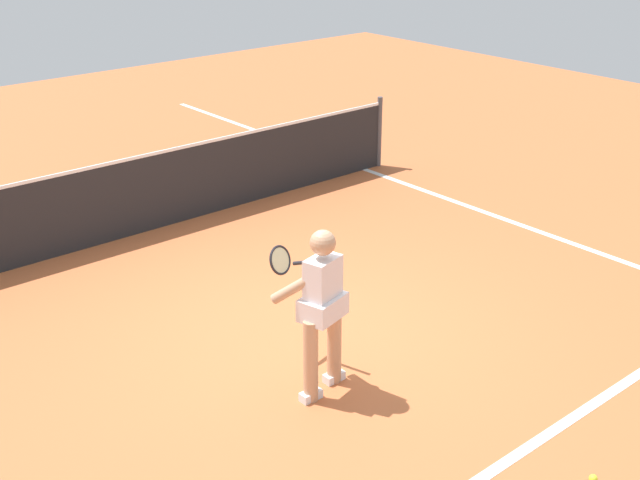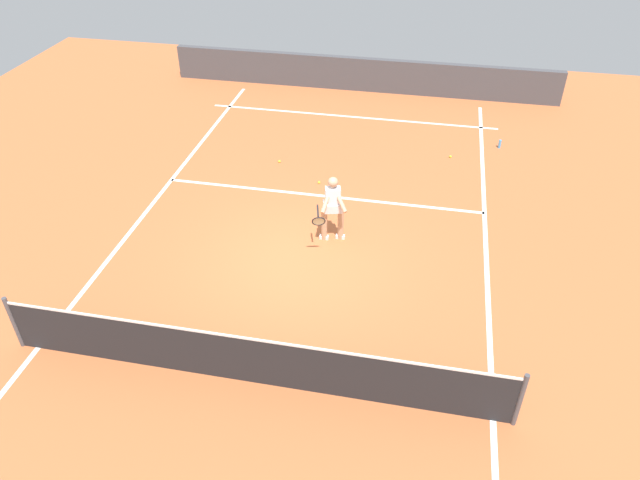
{
  "view_description": "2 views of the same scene",
  "coord_description": "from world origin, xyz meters",
  "views": [
    {
      "loc": [
        -4.67,
        -5.69,
        4.19
      ],
      "look_at": [
        0.07,
        -0.09,
        1.01
      ],
      "focal_mm": 46.61,
      "sensor_mm": 36.0,
      "label": 1
    },
    {
      "loc": [
        -2.42,
        9.6,
        7.74
      ],
      "look_at": [
        -0.55,
        0.31,
        0.82
      ],
      "focal_mm": 33.36,
      "sensor_mm": 36.0,
      "label": 2
    }
  ],
  "objects": [
    {
      "name": "baseline_marking",
      "position": [
        0.0,
        -7.32,
        0.0
      ],
      "size": [
        8.85,
        0.1,
        0.01
      ],
      "primitive_type": "cube",
      "color": "white",
      "rests_on": "ground"
    },
    {
      "name": "water_bottle",
      "position": [
        -4.4,
        -6.09,
        0.12
      ],
      "size": [
        0.07,
        0.07,
        0.24
      ],
      "primitive_type": "cylinder",
      "color": "#4C9EE5",
      "rests_on": "ground"
    },
    {
      "name": "court_back_wall",
      "position": [
        0.0,
        -9.52,
        0.55
      ],
      "size": [
        12.85,
        0.24,
        1.09
      ],
      "primitive_type": "cube",
      "color": "#47474C",
      "rests_on": "ground"
    },
    {
      "name": "tennis_ball_far",
      "position": [
        0.17,
        -3.18,
        0.03
      ],
      "size": [
        0.07,
        0.07,
        0.07
      ],
      "primitive_type": "sphere",
      "color": "#D1E533",
      "rests_on": "ground"
    },
    {
      "name": "service_line_marking",
      "position": [
        0.0,
        -2.61,
        0.0
      ],
      "size": [
        7.85,
        0.1,
        0.01
      ],
      "primitive_type": "cube",
      "color": "white",
      "rests_on": "ground"
    },
    {
      "name": "sideline_left_marking",
      "position": [
        -3.92,
        0.0,
        0.0
      ],
      "size": [
        0.1,
        17.64,
        0.01
      ],
      "primitive_type": "cube",
      "color": "white",
      "rests_on": "ground"
    },
    {
      "name": "court_net",
      "position": [
        0.0,
        3.36,
        0.52
      ],
      "size": [
        8.53,
        0.08,
        1.11
      ],
      "color": "#4C4C51",
      "rests_on": "ground"
    },
    {
      "name": "tennis_ball_mid",
      "position": [
        1.44,
        -4.06,
        0.03
      ],
      "size": [
        0.07,
        0.07,
        0.07
      ],
      "primitive_type": "sphere",
      "color": "#D1E533",
      "rests_on": "ground"
    },
    {
      "name": "tennis_ball_near",
      "position": [
        -3.07,
        -5.24,
        0.03
      ],
      "size": [
        0.07,
        0.07,
        0.07
      ],
      "primitive_type": "sphere",
      "color": "#D1E533",
      "rests_on": "ground"
    },
    {
      "name": "sideline_right_marking",
      "position": [
        3.92,
        0.0,
        0.0
      ],
      "size": [
        0.1,
        17.64,
        0.01
      ],
      "primitive_type": "cube",
      "color": "white",
      "rests_on": "ground"
    },
    {
      "name": "ground_plane",
      "position": [
        0.0,
        0.0,
        0.0
      ],
      "size": [
        25.53,
        25.53,
        0.0
      ],
      "primitive_type": "plane",
      "color": "#C66638"
    },
    {
      "name": "tennis_player",
      "position": [
        -0.58,
        -0.88,
        0.85
      ],
      "size": [
        0.67,
        1.06,
        1.55
      ],
      "color": "tan",
      "rests_on": "ground"
    }
  ]
}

